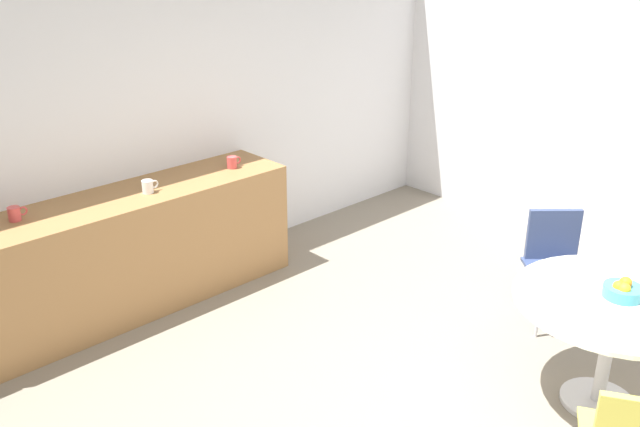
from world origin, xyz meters
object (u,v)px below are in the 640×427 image
at_px(round_table, 613,318).
at_px(chair_navy, 555,254).
at_px(mug_red, 148,186).
at_px(mug_white, 15,214).
at_px(mug_green, 232,162).
at_px(fruit_bowl, 623,290).

xyz_separation_m(round_table, chair_navy, (0.67, 0.73, -0.08)).
bearing_deg(round_table, mug_red, 113.98).
distance_m(chair_navy, mug_white, 3.72).
relative_size(round_table, mug_red, 8.94).
distance_m(round_table, chair_navy, 1.00).
xyz_separation_m(mug_white, mug_green, (1.68, -0.12, 0.00)).
bearing_deg(mug_red, fruit_bowl, -65.39).
xyz_separation_m(mug_white, mug_red, (0.90, -0.15, 0.00)).
relative_size(round_table, mug_green, 8.94).
xyz_separation_m(fruit_bowl, mug_red, (-1.34, 2.93, 0.17)).
bearing_deg(chair_navy, mug_green, 118.33).
height_order(round_table, mug_red, mug_red).
xyz_separation_m(chair_navy, mug_red, (-1.97, 2.18, 0.43)).
bearing_deg(mug_white, fruit_bowl, -53.89).
distance_m(round_table, mug_red, 3.21).
height_order(chair_navy, fruit_bowl, fruit_bowl).
distance_m(fruit_bowl, mug_white, 3.81).
bearing_deg(mug_red, mug_white, 170.70).
bearing_deg(mug_green, round_table, -79.95).
bearing_deg(fruit_bowl, chair_navy, 49.84).
relative_size(round_table, mug_white, 8.94).
distance_m(mug_green, mug_red, 0.78).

